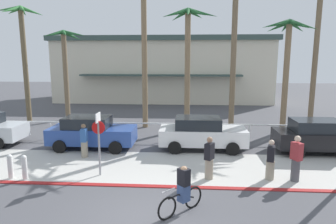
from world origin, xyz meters
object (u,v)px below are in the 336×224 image
palm_tree_7 (318,22)px  pedestrian_3 (296,160)px  pedestrian_2 (84,142)px  pedestrian_1 (270,162)px  car_white_2 (202,133)px  car_black_3 (320,136)px  bollard_0 (25,167)px  palm_tree_2 (65,54)px  cyclist_black_0 (183,191)px  palm_tree_6 (288,47)px  car_blue_1 (92,132)px  palm_tree_3 (144,26)px  pedestrian_0 (209,160)px  palm_tree_1 (23,38)px  palm_tree_5 (234,19)px  stop_sign_bike_lane (99,135)px  bollard_1 (10,166)px  palm_tree_4 (188,39)px

palm_tree_7 → pedestrian_3: (-4.63, -10.61, -6.26)m
pedestrian_2 → pedestrian_1: bearing=-14.9°
car_white_2 → car_black_3: (5.78, -0.26, 0.00)m
bollard_0 → palm_tree_7: palm_tree_7 is taller
palm_tree_2 → palm_tree_7: size_ratio=0.68×
car_black_3 → pedestrian_1: (-3.30, -3.54, -0.14)m
pedestrian_3 → cyclist_black_0: bearing=-148.2°
car_white_2 → pedestrian_3: pedestrian_3 is taller
car_white_2 → pedestrian_2: size_ratio=2.70×
palm_tree_6 → car_blue_1: 12.75m
bollard_0 → pedestrian_3: size_ratio=0.55×
palm_tree_3 → car_black_3: size_ratio=2.17×
pedestrian_0 → cyclist_black_0: bearing=-110.4°
palm_tree_6 → palm_tree_1: bearing=173.5°
palm_tree_2 → palm_tree_5: (12.04, -2.16, 2.18)m
palm_tree_3 → palm_tree_5: 5.77m
palm_tree_3 → car_white_2: bearing=-53.8°
palm_tree_5 → palm_tree_1: bearing=174.7°
car_blue_1 → pedestrian_3: size_ratio=2.44×
stop_sign_bike_lane → pedestrian_2: bearing=122.7°
stop_sign_bike_lane → pedestrian_2: stop_sign_bike_lane is taller
palm_tree_5 → car_black_3: (3.63, -5.20, -6.23)m
palm_tree_7 → car_white_2: palm_tree_7 is taller
palm_tree_6 → pedestrian_0: size_ratio=4.11×
palm_tree_1 → palm_tree_7: bearing=1.1°
cyclist_black_0 → palm_tree_1: bearing=132.5°
palm_tree_6 → pedestrian_3: (-1.97, -8.15, -4.51)m
car_white_2 → palm_tree_7: bearing=39.9°
pedestrian_2 → pedestrian_3: size_ratio=0.90×
palm_tree_1 → car_black_3: palm_tree_1 is taller
palm_tree_2 → bollard_1: bearing=-78.7°
pedestrian_0 → car_black_3: bearing=32.9°
car_blue_1 → pedestrian_1: bearing=-23.8°
palm_tree_1 → palm_tree_5: (14.75, -1.36, 1.01)m
car_white_2 → cyclist_black_0: (-0.85, -6.54, -0.18)m
stop_sign_bike_lane → palm_tree_4: bearing=67.7°
palm_tree_2 → palm_tree_6: (15.26, -2.85, 0.43)m
pedestrian_0 → palm_tree_7: bearing=53.3°
stop_sign_bike_lane → pedestrian_1: size_ratio=1.60×
palm_tree_7 → palm_tree_6: bearing=-137.2°
car_blue_1 → car_white_2: 5.71m
bollard_0 → palm_tree_7: 19.84m
bollard_0 → palm_tree_7: (15.02, 11.16, 6.59)m
bollard_0 → palm_tree_1: (-5.61, 10.75, 5.58)m
car_black_3 → pedestrian_1: 4.84m
bollard_1 → palm_tree_5: (9.75, 9.34, 6.59)m
palm_tree_7 → stop_sign_bike_lane: bearing=-139.4°
bollard_0 → car_white_2: (6.99, 4.46, 0.35)m
palm_tree_5 → pedestrian_0: bearing=-102.9°
bollard_1 → car_white_2: size_ratio=0.23×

